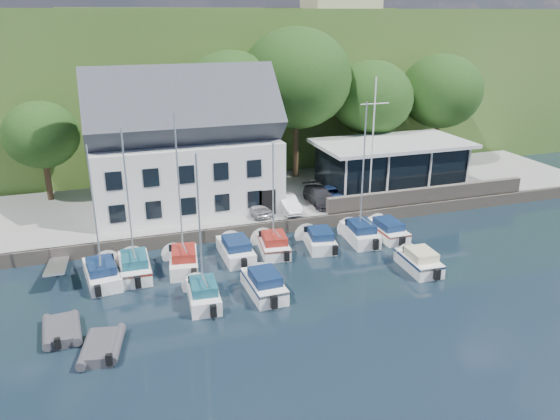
# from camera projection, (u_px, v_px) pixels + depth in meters

# --- Properties ---
(ground) EXTENTS (180.00, 180.00, 0.00)m
(ground) POSITION_uv_depth(u_px,v_px,m) (356.00, 300.00, 31.58)
(ground) COLOR black
(ground) RESTS_ON ground
(quay) EXTENTS (60.00, 13.00, 1.00)m
(quay) POSITION_uv_depth(u_px,v_px,m) (267.00, 199.00, 47.01)
(quay) COLOR gray
(quay) RESTS_ON ground
(quay_face) EXTENTS (60.00, 0.30, 1.00)m
(quay_face) POSITION_uv_depth(u_px,v_px,m) (292.00, 225.00, 41.21)
(quay_face) COLOR #706659
(quay_face) RESTS_ON ground
(hillside) EXTENTS (160.00, 75.00, 16.00)m
(hillside) POSITION_uv_depth(u_px,v_px,m) (181.00, 65.00, 84.12)
(hillside) COLOR #365620
(hillside) RESTS_ON ground
(field_patch) EXTENTS (50.00, 30.00, 0.30)m
(field_patch) POSITION_uv_depth(u_px,v_px,m) (219.00, 9.00, 90.86)
(field_patch) COLOR #5F6B35
(field_patch) RESTS_ON hillside
(harbor_building) EXTENTS (14.40, 8.20, 8.70)m
(harbor_building) POSITION_uv_depth(u_px,v_px,m) (184.00, 153.00, 42.38)
(harbor_building) COLOR silver
(harbor_building) RESTS_ON quay
(club_pavilion) EXTENTS (13.20, 7.20, 4.10)m
(club_pavilion) POSITION_uv_depth(u_px,v_px,m) (391.00, 164.00, 48.08)
(club_pavilion) COLOR black
(club_pavilion) RESTS_ON quay
(seawall) EXTENTS (18.00, 0.50, 1.20)m
(seawall) POSITION_uv_depth(u_px,v_px,m) (428.00, 194.00, 44.78)
(seawall) COLOR #706659
(seawall) RESTS_ON quay
(gangway) EXTENTS (1.20, 6.00, 1.40)m
(gangway) POSITION_uv_depth(u_px,v_px,m) (59.00, 274.00, 34.68)
(gangway) COLOR silver
(gangway) RESTS_ON ground
(car_silver) EXTENTS (2.19, 3.82, 1.22)m
(car_silver) POSITION_uv_depth(u_px,v_px,m) (255.00, 206.00, 41.95)
(car_silver) COLOR #A9A9AD
(car_silver) RESTS_ON quay
(car_white) EXTENTS (1.34, 3.78, 1.24)m
(car_white) POSITION_uv_depth(u_px,v_px,m) (287.00, 203.00, 42.59)
(car_white) COLOR silver
(car_white) RESTS_ON quay
(car_dgrey) EXTENTS (1.90, 4.46, 1.28)m
(car_dgrey) POSITION_uv_depth(u_px,v_px,m) (320.00, 196.00, 44.25)
(car_dgrey) COLOR #2C2C31
(car_dgrey) RESTS_ON quay
(car_blue) EXTENTS (1.67, 3.67, 1.22)m
(car_blue) POSITION_uv_depth(u_px,v_px,m) (331.00, 194.00, 44.75)
(car_blue) COLOR #2D4B8A
(car_blue) RESTS_ON quay
(flagpole) EXTENTS (2.43, 0.20, 10.11)m
(flagpole) POSITION_uv_depth(u_px,v_px,m) (373.00, 143.00, 42.77)
(flagpole) COLOR silver
(flagpole) RESTS_ON quay
(tree_0) EXTENTS (5.97, 5.97, 8.15)m
(tree_0) POSITION_uv_depth(u_px,v_px,m) (44.00, 152.00, 44.04)
(tree_0) COLOR black
(tree_0) RESTS_ON quay
(tree_2) EXTENTS (8.58, 8.58, 11.72)m
(tree_2) POSITION_uv_depth(u_px,v_px,m) (232.00, 119.00, 47.81)
(tree_2) COLOR black
(tree_2) RESTS_ON quay
(tree_3) EXTENTS (9.95, 9.95, 13.60)m
(tree_3) POSITION_uv_depth(u_px,v_px,m) (296.00, 104.00, 49.57)
(tree_3) COLOR black
(tree_3) RESTS_ON quay
(tree_4) EXTENTS (7.74, 7.74, 10.58)m
(tree_4) POSITION_uv_depth(u_px,v_px,m) (371.00, 117.00, 51.86)
(tree_4) COLOR black
(tree_4) RESTS_ON quay
(tree_5) EXTENTS (8.03, 8.03, 10.97)m
(tree_5) POSITION_uv_depth(u_px,v_px,m) (439.00, 110.00, 54.37)
(tree_5) COLOR black
(tree_5) RESTS_ON quay
(boat_r1_0) EXTENTS (2.72, 6.29, 8.51)m
(boat_r1_0) POSITION_uv_depth(u_px,v_px,m) (95.00, 217.00, 32.35)
(boat_r1_0) COLOR white
(boat_r1_0) RESTS_ON ground
(boat_r1_1) EXTENTS (2.04, 5.78, 9.18)m
(boat_r1_1) POSITION_uv_depth(u_px,v_px,m) (129.00, 207.00, 32.99)
(boat_r1_1) COLOR white
(boat_r1_1) RESTS_ON ground
(boat_r1_2) EXTENTS (2.69, 5.75, 9.22)m
(boat_r1_2) POSITION_uv_depth(u_px,v_px,m) (180.00, 202.00, 33.79)
(boat_r1_2) COLOR white
(boat_r1_2) RESTS_ON ground
(boat_r1_3) EXTENTS (2.03, 5.96, 1.43)m
(boat_r1_3) POSITION_uv_depth(u_px,v_px,m) (236.00, 247.00, 36.83)
(boat_r1_3) COLOR white
(boat_r1_3) RESTS_ON ground
(boat_r1_4) EXTENTS (2.66, 5.57, 8.45)m
(boat_r1_4) POSITION_uv_depth(u_px,v_px,m) (273.00, 194.00, 36.47)
(boat_r1_4) COLOR white
(boat_r1_4) RESTS_ON ground
(boat_r1_5) EXTENTS (2.81, 5.50, 1.37)m
(boat_r1_5) POSITION_uv_depth(u_px,v_px,m) (319.00, 238.00, 38.52)
(boat_r1_5) COLOR white
(boat_r1_5) RESTS_ON ground
(boat_r1_6) EXTENTS (2.40, 5.74, 9.38)m
(boat_r1_6) POSITION_uv_depth(u_px,v_px,m) (363.00, 179.00, 38.12)
(boat_r1_6) COLOR white
(boat_r1_6) RESTS_ON ground
(boat_r1_7) EXTENTS (1.94, 6.00, 1.35)m
(boat_r1_7) POSITION_uv_depth(u_px,v_px,m) (387.00, 228.00, 40.30)
(boat_r1_7) COLOR white
(boat_r1_7) RESTS_ON ground
(boat_r2_1) EXTENTS (2.22, 5.49, 8.69)m
(boat_r2_1) POSITION_uv_depth(u_px,v_px,m) (200.00, 232.00, 29.82)
(boat_r2_1) COLOR white
(boat_r2_1) RESTS_ON ground
(boat_r2_2) EXTENTS (2.11, 5.68, 1.50)m
(boat_r2_2) POSITION_uv_depth(u_px,v_px,m) (264.00, 282.00, 32.04)
(boat_r2_2) COLOR white
(boat_r2_2) RESTS_ON ground
(boat_r2_4) EXTENTS (2.16, 5.14, 1.43)m
(boat_r2_4) POSITION_uv_depth(u_px,v_px,m) (419.00, 259.00, 35.08)
(boat_r2_4) COLOR white
(boat_r2_4) RESTS_ON ground
(dinghy_0) EXTENTS (2.15, 3.35, 0.75)m
(dinghy_0) POSITION_uv_depth(u_px,v_px,m) (61.00, 329.00, 27.98)
(dinghy_0) COLOR #3B3A40
(dinghy_0) RESTS_ON ground
(dinghy_1) EXTENTS (2.55, 3.58, 0.76)m
(dinghy_1) POSITION_uv_depth(u_px,v_px,m) (102.00, 345.00, 26.60)
(dinghy_1) COLOR #3B3A40
(dinghy_1) RESTS_ON ground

